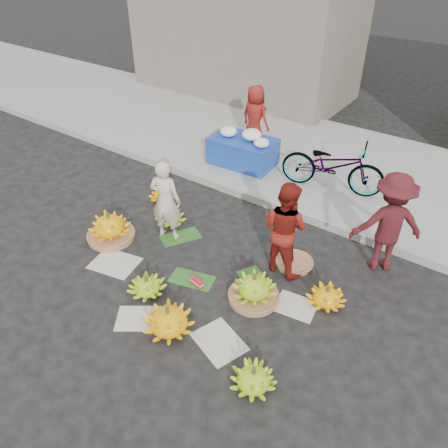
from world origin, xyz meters
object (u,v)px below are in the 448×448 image
Objects in this scene: banana_bunch_4 at (254,289)px; flower_table at (243,150)px; banana_bunch_0 at (110,227)px; bicycle at (333,165)px; vendor_cream at (166,201)px.

banana_bunch_4 is 3.85m from flower_table.
bicycle is at bearing 55.02° from banana_bunch_0.
banana_bunch_4 is 0.53× the size of vendor_cream.
bicycle is (2.36, 3.37, 0.39)m from banana_bunch_0.
banana_bunch_4 is at bearing 150.07° from vendor_cream.
vendor_cream is at bearing 137.21° from bicycle.
flower_table reaches higher than banana_bunch_0.
banana_bunch_0 is at bearing -176.52° from banana_bunch_4.
bicycle is (1.91, 0.08, 0.19)m from flower_table.
banana_bunch_4 is 0.54× the size of flower_table.
bicycle is (1.63, 2.77, -0.07)m from vendor_cream.
banana_bunch_0 reaches higher than banana_bunch_4.
flower_table is (0.45, 3.29, 0.21)m from banana_bunch_0.
banana_bunch_0 is 1.05m from vendor_cream.
banana_bunch_4 is 3.25m from bicycle.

